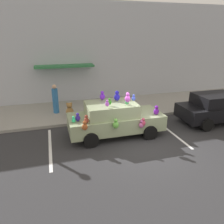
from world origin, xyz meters
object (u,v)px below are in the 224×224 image
parked_sedan_behind (217,108)px  pedestrian_near_shopfront (55,100)px  teddy_bear_on_sidewalk (70,110)px  plush_covered_car (115,118)px

parked_sedan_behind → pedestrian_near_shopfront: pedestrian_near_shopfront is taller
pedestrian_near_shopfront → teddy_bear_on_sidewalk: bearing=-51.9°
parked_sedan_behind → teddy_bear_on_sidewalk: 7.82m
plush_covered_car → pedestrian_near_shopfront: bearing=126.1°
plush_covered_car → teddy_bear_on_sidewalk: size_ratio=5.27×
plush_covered_car → teddy_bear_on_sidewalk: (-1.79, 2.52, -0.28)m
plush_covered_car → pedestrian_near_shopfront: (-2.48, 3.40, 0.12)m
parked_sedan_behind → teddy_bear_on_sidewalk: size_ratio=5.04×
plush_covered_car → parked_sedan_behind: (5.61, 0.00, -0.02)m
parked_sedan_behind → pedestrian_near_shopfront: size_ratio=2.49×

